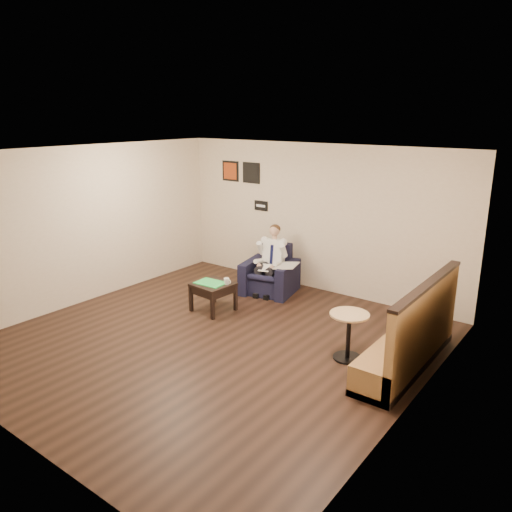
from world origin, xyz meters
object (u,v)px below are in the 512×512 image
Objects in this scene: seated_man at (267,263)px; cafe_table at (348,336)px; green_folder at (211,283)px; coffee_mug at (227,281)px; side_table at (213,297)px; smartphone at (223,281)px; armchair at (270,270)px; banquette at (408,324)px.

seated_man is 2.82m from cafe_table.
coffee_mug is at bearing 28.53° from green_folder.
side_table is 0.32m from smartphone.
side_table is 5.79× the size of coffee_mug.
side_table is at bearing -112.61° from armchair.
coffee_mug is at bearing -7.10° from smartphone.
side_table is at bearing -114.64° from seated_man.
banquette reaches higher than side_table.
coffee_mug is (-0.05, -1.12, -0.06)m from seated_man.
seated_man is at bearing 76.52° from green_folder.
armchair is 5.93× the size of smartphone.
coffee_mug is 0.04× the size of banquette.
coffee_mug is at bearing -105.26° from seated_man.
cafe_table reaches higher than side_table.
seated_man is 2.00× the size of side_table.
seated_man is 0.51× the size of banquette.
armchair is 3.39m from banquette.
armchair reaches higher than coffee_mug.
side_table is 3.41m from banquette.
cafe_table is at bearing -3.67° from green_folder.
cafe_table is (2.72, -0.17, -0.17)m from green_folder.
armchair is 1.40m from green_folder.
armchair is 1.19m from smartphone.
seated_man is (0.03, -0.11, 0.17)m from armchair.
smartphone is (-0.17, -1.18, 0.06)m from armchair.
banquette is at bearing 23.72° from cafe_table.
armchair is 0.39× the size of banquette.
armchair is 0.75× the size of seated_man.
smartphone is at bearing 179.05° from banquette.
green_folder is at bearing -116.00° from seated_man.
coffee_mug is at bearing 172.87° from cafe_table.
green_folder is at bearing 176.33° from cafe_table.
coffee_mug is (0.21, 0.12, 0.30)m from side_table.
green_folder is 3.43m from banquette.
coffee_mug is at bearing -103.83° from armchair.
seated_man reaches higher than green_folder.
smartphone is at bearing -112.86° from seated_man.
armchair reaches higher than side_table.
side_table is 0.26m from green_folder.
seated_man is 1.09m from smartphone.
smartphone is at bearing 157.74° from coffee_mug.
banquette reaches higher than armchair.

